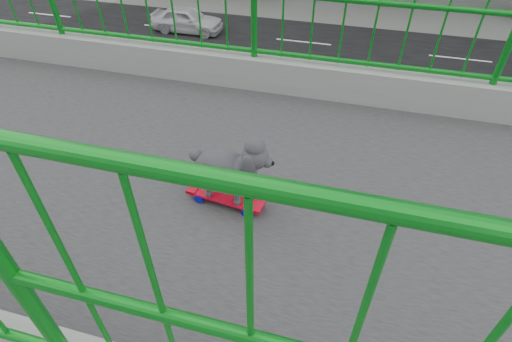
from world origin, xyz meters
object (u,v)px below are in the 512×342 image
Objects in this scene: car_0 at (18,153)px; car_4 at (187,19)px; skateboard at (227,196)px; poodle at (229,167)px.

car_0 is 12.82m from car_4.
skateboard reaches higher than car_0.
car_4 is (-18.95, -8.89, -6.37)m from skateboard.
car_0 is at bearing -115.83° from poodle.
skateboard is 0.97× the size of poodle.
skateboard is 0.12× the size of car_0.
car_0 is at bearing -115.90° from skateboard.
car_4 is (-18.96, -8.92, -6.63)m from poodle.
skateboard is 0.13× the size of car_4.
poodle reaches higher than skateboard.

